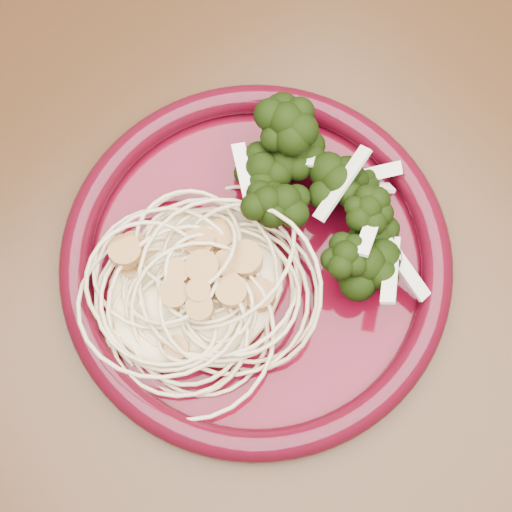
% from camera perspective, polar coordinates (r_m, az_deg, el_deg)
% --- Properties ---
extents(dining_table, '(1.20, 0.80, 0.75)m').
position_cam_1_polar(dining_table, '(0.61, -3.33, -14.79)').
color(dining_table, '#472814').
rests_on(dining_table, ground).
extents(dinner_plate, '(0.35, 0.35, 0.02)m').
position_cam_1_polar(dinner_plate, '(0.52, 0.00, -0.32)').
color(dinner_plate, '#4C0513').
rests_on(dinner_plate, dining_table).
extents(spaghetti_pile, '(0.16, 0.15, 0.03)m').
position_cam_1_polar(spaghetti_pile, '(0.51, -4.92, -2.11)').
color(spaghetti_pile, beige).
rests_on(spaghetti_pile, dinner_plate).
extents(scallop_cluster, '(0.15, 0.15, 0.04)m').
position_cam_1_polar(scallop_cluster, '(0.47, -5.27, -0.95)').
color(scallop_cluster, '#BE894A').
rests_on(scallop_cluster, spaghetti_pile).
extents(broccoli_pile, '(0.12, 0.16, 0.05)m').
position_cam_1_polar(broccoli_pile, '(0.51, 5.96, 3.02)').
color(broccoli_pile, black).
rests_on(broccoli_pile, dinner_plate).
extents(onion_garnish, '(0.08, 0.11, 0.05)m').
position_cam_1_polar(onion_garnish, '(0.48, 6.33, 4.35)').
color(onion_garnish, white).
rests_on(onion_garnish, broccoli_pile).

